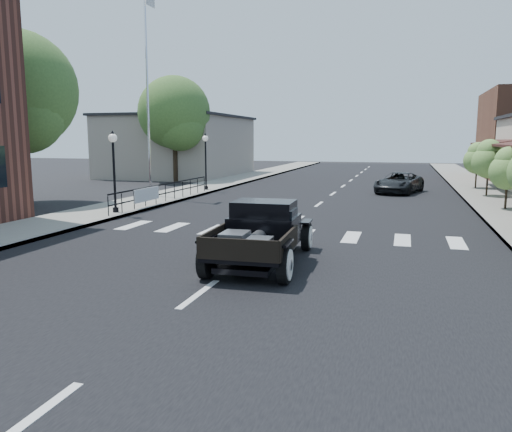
# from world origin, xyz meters

# --- Properties ---
(ground) EXTENTS (120.00, 120.00, 0.00)m
(ground) POSITION_xyz_m (0.00, 0.00, 0.00)
(ground) COLOR black
(ground) RESTS_ON ground
(road) EXTENTS (14.00, 80.00, 0.02)m
(road) POSITION_xyz_m (0.00, 15.00, 0.01)
(road) COLOR black
(road) RESTS_ON ground
(road_markings) EXTENTS (12.00, 60.00, 0.06)m
(road_markings) POSITION_xyz_m (0.00, 10.00, 0.00)
(road_markings) COLOR silver
(road_markings) RESTS_ON ground
(sidewalk_left) EXTENTS (3.00, 80.00, 0.15)m
(sidewalk_left) POSITION_xyz_m (-8.50, 15.00, 0.07)
(sidewalk_left) COLOR gray
(sidewalk_left) RESTS_ON ground
(sidewalk_right) EXTENTS (3.00, 80.00, 0.15)m
(sidewalk_right) POSITION_xyz_m (8.50, 15.00, 0.07)
(sidewalk_right) COLOR gray
(sidewalk_right) RESTS_ON ground
(low_building_left) EXTENTS (10.00, 12.00, 5.00)m
(low_building_left) POSITION_xyz_m (-15.00, 28.00, 2.50)
(low_building_left) COLOR gray
(low_building_left) RESTS_ON ground
(railing) EXTENTS (0.08, 10.00, 1.00)m
(railing) POSITION_xyz_m (-7.30, 10.00, 0.65)
(railing) COLOR black
(railing) RESTS_ON sidewalk_left
(banner) EXTENTS (0.04, 2.20, 0.60)m
(banner) POSITION_xyz_m (-7.22, 8.00, 0.45)
(banner) COLOR silver
(banner) RESTS_ON sidewalk_left
(lamp_post_b) EXTENTS (0.36, 0.36, 3.39)m
(lamp_post_b) POSITION_xyz_m (-7.60, 6.00, 1.84)
(lamp_post_b) COLOR black
(lamp_post_b) RESTS_ON sidewalk_left
(lamp_post_c) EXTENTS (0.36, 0.36, 3.39)m
(lamp_post_c) POSITION_xyz_m (-7.60, 16.00, 1.84)
(lamp_post_c) COLOR black
(lamp_post_c) RESTS_ON sidewalk_left
(flagpole) EXTENTS (0.12, 0.12, 10.93)m
(flagpole) POSITION_xyz_m (-9.20, 12.00, 5.62)
(flagpole) COLOR silver
(flagpole) RESTS_ON sidewalk_left
(big_tree_near) EXTENTS (5.69, 5.69, 8.36)m
(big_tree_near) POSITION_xyz_m (-14.00, 8.00, 4.18)
(big_tree_near) COLOR #3C5F29
(big_tree_near) RESTS_ON ground
(big_tree_far) EXTENTS (5.31, 5.31, 7.81)m
(big_tree_far) POSITION_xyz_m (-12.50, 22.00, 3.90)
(big_tree_far) COLOR #3C5F29
(big_tree_far) RESTS_ON ground
(small_tree_c) EXTENTS (1.57, 1.57, 2.62)m
(small_tree_c) POSITION_xyz_m (8.30, 11.84, 1.46)
(small_tree_c) COLOR #5C863D
(small_tree_c) RESTS_ON sidewalk_right
(small_tree_d) EXTENTS (1.76, 1.76, 2.93)m
(small_tree_d) POSITION_xyz_m (8.30, 17.28, 1.61)
(small_tree_d) COLOR #5C863D
(small_tree_d) RESTS_ON sidewalk_right
(small_tree_e) EXTENTS (1.65, 1.65, 2.75)m
(small_tree_e) POSITION_xyz_m (8.30, 21.78, 1.53)
(small_tree_e) COLOR #5C863D
(small_tree_e) RESTS_ON sidewalk_right
(hotrod_pickup) EXTENTS (2.41, 4.85, 1.65)m
(hotrod_pickup) POSITION_xyz_m (0.55, -0.14, 0.83)
(hotrod_pickup) COLOR black
(hotrod_pickup) RESTS_ON ground
(second_car) EXTENTS (3.12, 4.78, 1.22)m
(second_car) POSITION_xyz_m (3.69, 18.58, 0.61)
(second_car) COLOR black
(second_car) RESTS_ON ground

